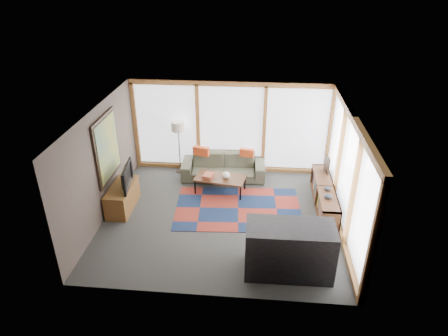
# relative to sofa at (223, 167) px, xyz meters

# --- Properties ---
(ground) EXTENTS (5.50, 5.50, 0.00)m
(ground) POSITION_rel_sofa_xyz_m (0.16, -1.95, -0.33)
(ground) COLOR #2D2D2A
(ground) RESTS_ON ground
(room_envelope) EXTENTS (5.52, 5.02, 2.62)m
(room_envelope) POSITION_rel_sofa_xyz_m (0.66, -1.39, 1.21)
(room_envelope) COLOR #3F362F
(room_envelope) RESTS_ON ground
(rug) EXTENTS (3.15, 2.14, 0.01)m
(rug) POSITION_rel_sofa_xyz_m (0.51, -1.55, -0.33)
(rug) COLOR maroon
(rug) RESTS_ON ground
(sofa) EXTENTS (2.32, 1.00, 0.66)m
(sofa) POSITION_rel_sofa_xyz_m (0.00, 0.00, 0.00)
(sofa) COLOR #393B2B
(sofa) RESTS_ON ground
(pillow_left) EXTENTS (0.46, 0.23, 0.24)m
(pillow_left) POSITION_rel_sofa_xyz_m (-0.61, -0.02, 0.45)
(pillow_left) COLOR #C3411A
(pillow_left) RESTS_ON sofa
(pillow_right) EXTENTS (0.40, 0.19, 0.21)m
(pillow_right) POSITION_rel_sofa_xyz_m (0.64, 0.02, 0.44)
(pillow_right) COLOR #C3411A
(pillow_right) RESTS_ON sofa
(floor_lamp) EXTENTS (0.38, 0.38, 1.52)m
(floor_lamp) POSITION_rel_sofa_xyz_m (-1.26, 0.24, 0.43)
(floor_lamp) COLOR black
(floor_lamp) RESTS_ON ground
(coffee_table) EXTENTS (1.36, 0.83, 0.42)m
(coffee_table) POSITION_rel_sofa_xyz_m (-0.00, -0.79, -0.12)
(coffee_table) COLOR #322010
(coffee_table) RESTS_ON ground
(book_stack) EXTENTS (0.29, 0.33, 0.10)m
(book_stack) POSITION_rel_sofa_xyz_m (-0.31, -0.83, 0.14)
(book_stack) COLOR brown
(book_stack) RESTS_ON coffee_table
(vase) EXTENTS (0.23, 0.23, 0.18)m
(vase) POSITION_rel_sofa_xyz_m (0.15, -0.82, 0.18)
(vase) COLOR beige
(vase) RESTS_ON coffee_table
(bookshelf) EXTENTS (0.42, 2.30, 0.58)m
(bookshelf) POSITION_rel_sofa_xyz_m (2.59, -1.24, -0.04)
(bookshelf) COLOR #322010
(bookshelf) RESTS_ON ground
(bowl_a) EXTENTS (0.22, 0.22, 0.09)m
(bowl_a) POSITION_rel_sofa_xyz_m (2.58, -1.80, 0.29)
(bowl_a) COLOR black
(bowl_a) RESTS_ON bookshelf
(bowl_b) EXTENTS (0.17, 0.17, 0.08)m
(bowl_b) POSITION_rel_sofa_xyz_m (2.61, -1.44, 0.28)
(bowl_b) COLOR black
(bowl_b) RESTS_ON bookshelf
(shelf_picture) EXTENTS (0.09, 0.33, 0.43)m
(shelf_picture) POSITION_rel_sofa_xyz_m (2.70, -0.52, 0.46)
(shelf_picture) COLOR black
(shelf_picture) RESTS_ON bookshelf
(tv_console) EXTENTS (0.50, 1.21, 0.60)m
(tv_console) POSITION_rel_sofa_xyz_m (-2.28, -1.79, -0.03)
(tv_console) COLOR brown
(tv_console) RESTS_ON ground
(television) EXTENTS (0.25, 0.97, 0.55)m
(television) POSITION_rel_sofa_xyz_m (-2.19, -1.77, 0.55)
(television) COLOR black
(television) RESTS_ON tv_console
(bar_counter) EXTENTS (1.67, 0.80, 1.05)m
(bar_counter) POSITION_rel_sofa_xyz_m (1.61, -3.67, 0.19)
(bar_counter) COLOR black
(bar_counter) RESTS_ON ground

